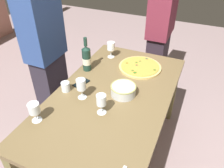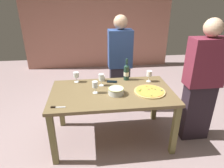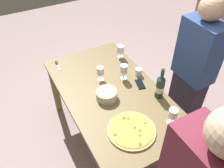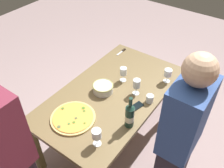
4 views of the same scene
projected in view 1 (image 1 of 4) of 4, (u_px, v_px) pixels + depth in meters
The scene contains 13 objects.
ground_plane at pixel (112, 153), 2.25m from camera, with size 8.00×8.00×0.00m, color gray.
dining_table at pixel (112, 104), 1.87m from camera, with size 1.60×0.90×0.75m.
pizza at pixel (140, 67), 2.14m from camera, with size 0.40×0.40×0.03m.
serving_bowl at pixel (123, 90), 1.79m from camera, with size 0.21×0.21×0.08m.
wine_bottle at pixel (87, 58), 2.05m from camera, with size 0.08×0.08×0.32m.
wine_glass_near_pizza at pixel (101, 100), 1.58m from camera, with size 0.07×0.07×0.16m.
wine_glass_by_bottle at pixel (34, 109), 1.52m from camera, with size 0.08×0.08×0.15m.
wine_glass_far_left at pixel (111, 46), 2.25m from camera, with size 0.08×0.08×0.16m.
wine_glass_far_right at pixel (81, 85), 1.72m from camera, with size 0.07×0.07×0.17m.
cup_amber at pixel (66, 87), 1.84m from camera, with size 0.07×0.07×0.08m, color white.
cell_phone at pixel (81, 83), 1.94m from camera, with size 0.07×0.14×0.01m, color black.
person_host at pixel (46, 54), 2.19m from camera, with size 0.38×0.24×1.63m.
person_guest_left at pixel (160, 32), 2.60m from camera, with size 0.45×0.24×1.67m.
Camera 1 is at (-1.30, -0.57, 1.88)m, focal length 36.19 mm.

